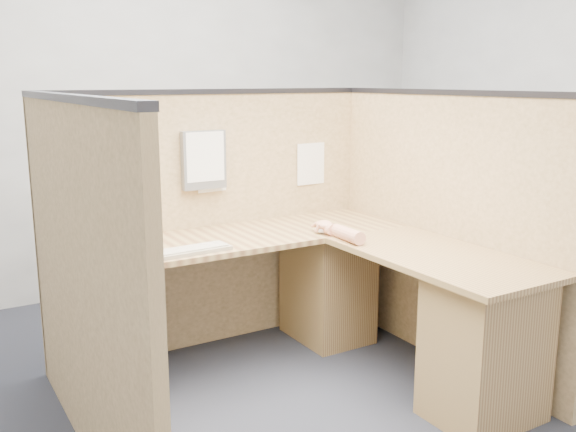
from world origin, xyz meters
TOP-DOWN VIEW (x-y plane):
  - floor at (0.00, 0.00)m, footprint 5.00×5.00m
  - wall_back at (0.00, 2.25)m, footprint 5.00×0.00m
  - cubicle_partitions at (0.00, 0.43)m, footprint 2.06×1.83m
  - l_desk at (0.18, 0.29)m, footprint 1.95×1.75m
  - laptop at (-0.70, 0.82)m, footprint 0.33×0.34m
  - keyboard at (-0.37, 0.48)m, footprint 0.40×0.15m
  - mouse at (0.43, 0.48)m, footprint 0.12×0.09m
  - hand_forearm at (0.44, 0.33)m, footprint 0.11×0.39m
  - blue_poster at (-0.82, 0.97)m, footprint 0.17×0.03m
  - american_flag at (-0.78, 0.96)m, footprint 0.22×0.01m
  - file_holder at (-0.09, 0.94)m, footprint 0.26×0.05m
  - paper_left at (-0.02, 0.97)m, footprint 0.21×0.03m
  - paper_right at (0.66, 0.97)m, footprint 0.21×0.01m

SIDE VIEW (x-z plane):
  - floor at x=0.00m, z-range 0.00..0.00m
  - l_desk at x=0.18m, z-range 0.03..0.76m
  - keyboard at x=-0.37m, z-range 0.73..0.76m
  - mouse at x=0.43m, z-range 0.73..0.78m
  - cubicle_partitions at x=0.00m, z-range 0.00..1.53m
  - hand_forearm at x=0.44m, z-range 0.73..0.81m
  - laptop at x=-0.70m, z-range 0.68..0.89m
  - paper_right at x=0.66m, z-range 0.92..1.19m
  - paper_left at x=-0.02m, z-range 0.94..1.21m
  - file_holder at x=-0.09m, z-range 0.96..1.30m
  - american_flag at x=-0.78m, z-range 1.08..1.46m
  - blue_poster at x=-0.82m, z-range 1.17..1.39m
  - wall_back at x=0.00m, z-range -1.10..3.90m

